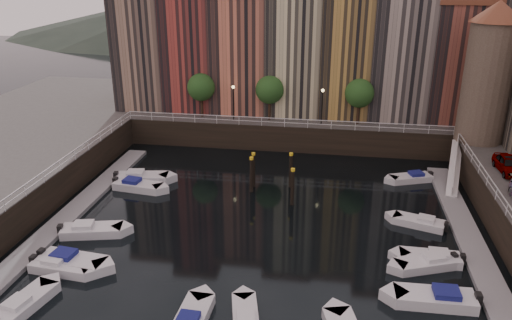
% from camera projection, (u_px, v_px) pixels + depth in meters
% --- Properties ---
extents(ground, '(200.00, 200.00, 0.00)m').
position_uv_depth(ground, '(263.00, 218.00, 41.84)').
color(ground, black).
rests_on(ground, ground).
extents(quay_far, '(80.00, 20.00, 3.00)m').
position_uv_depth(quay_far, '(292.00, 115.00, 65.16)').
color(quay_far, black).
rests_on(quay_far, ground).
extents(dock_left, '(2.00, 28.00, 0.35)m').
position_uv_depth(dock_left, '(77.00, 208.00, 43.26)').
color(dock_left, gray).
rests_on(dock_left, ground).
extents(dock_right, '(2.00, 28.00, 0.35)m').
position_uv_depth(dock_right, '(469.00, 238.00, 38.45)').
color(dock_right, gray).
rests_on(dock_right, ground).
extents(mountains, '(145.00, 100.00, 18.00)m').
position_uv_depth(mountains, '(327.00, 9.00, 139.67)').
color(mountains, '#2D382D').
rests_on(mountains, ground).
extents(far_terrace, '(48.70, 10.30, 17.50)m').
position_uv_depth(far_terrace, '(320.00, 45.00, 58.90)').
color(far_terrace, '#96755F').
rests_on(far_terrace, quay_far).
extents(corner_tower, '(5.20, 5.20, 13.80)m').
position_uv_depth(corner_tower, '(489.00, 71.00, 48.44)').
color(corner_tower, '#6B5B4C').
rests_on(corner_tower, quay_right).
extents(promenade_trees, '(21.20, 3.20, 5.20)m').
position_uv_depth(promenade_trees, '(275.00, 90.00, 56.33)').
color(promenade_trees, black).
rests_on(promenade_trees, quay_far).
extents(street_lamps, '(10.36, 0.36, 4.18)m').
position_uv_depth(street_lamps, '(277.00, 98.00, 55.61)').
color(street_lamps, black).
rests_on(street_lamps, quay_far).
extents(railings, '(36.08, 34.04, 0.52)m').
position_uv_depth(railings, '(271.00, 156.00, 44.93)').
color(railings, white).
rests_on(railings, ground).
extents(gangway, '(2.78, 8.32, 3.73)m').
position_uv_depth(gangway, '(455.00, 165.00, 47.78)').
color(gangway, white).
rests_on(gangway, ground).
extents(mooring_pilings, '(4.36, 4.11, 3.78)m').
position_uv_depth(mooring_pilings, '(272.00, 176.00, 46.01)').
color(mooring_pilings, black).
rests_on(mooring_pilings, ground).
extents(boat_left_0, '(4.75, 2.05, 1.08)m').
position_uv_depth(boat_left_0, '(61.00, 266.00, 34.56)').
color(boat_left_0, silver).
rests_on(boat_left_0, ground).
extents(boat_left_1, '(5.22, 2.35, 1.18)m').
position_uv_depth(boat_left_1, '(71.00, 261.00, 35.09)').
color(boat_left_1, silver).
rests_on(boat_left_1, ground).
extents(boat_left_2, '(5.07, 2.83, 1.13)m').
position_uv_depth(boat_left_2, '(91.00, 230.00, 39.20)').
color(boat_left_2, silver).
rests_on(boat_left_2, ground).
extents(boat_left_3, '(5.01, 2.35, 1.13)m').
position_uv_depth(boat_left_3, '(137.00, 186.00, 47.06)').
color(boat_left_3, silver).
rests_on(boat_left_3, ground).
extents(boat_left_4, '(5.37, 2.70, 1.21)m').
position_uv_depth(boat_left_4, '(141.00, 178.00, 48.78)').
color(boat_left_4, silver).
rests_on(boat_left_4, ground).
extents(boat_right_0, '(5.28, 2.03, 1.21)m').
position_uv_depth(boat_right_0, '(437.00, 298.00, 31.18)').
color(boat_right_0, silver).
rests_on(boat_right_0, ground).
extents(boat_right_1, '(4.60, 3.12, 1.04)m').
position_uv_depth(boat_right_1, '(427.00, 263.00, 34.95)').
color(boat_right_1, silver).
rests_on(boat_right_1, ground).
extents(boat_right_2, '(4.50, 1.69, 1.03)m').
position_uv_depth(boat_right_2, '(431.00, 258.00, 35.59)').
color(boat_right_2, silver).
rests_on(boat_right_2, ground).
extents(boat_right_3, '(4.37, 2.72, 0.98)m').
position_uv_depth(boat_right_3, '(420.00, 222.00, 40.52)').
color(boat_right_3, silver).
rests_on(boat_right_3, ground).
extents(boat_right_4, '(4.40, 2.92, 0.99)m').
position_uv_depth(boat_right_4, '(412.00, 178.00, 48.89)').
color(boat_right_4, silver).
rests_on(boat_right_4, ground).
extents(boat_near_0, '(2.54, 4.79, 1.07)m').
position_uv_depth(boat_near_0, '(24.00, 304.00, 30.75)').
color(boat_near_0, silver).
rests_on(boat_near_0, ground).
extents(boat_near_2, '(2.37, 4.25, 0.95)m').
position_uv_depth(boat_near_2, '(246.00, 317.00, 29.66)').
color(boat_near_2, silver).
rests_on(boat_near_2, ground).
extents(car_a, '(1.94, 4.38, 1.47)m').
position_uv_depth(car_a, '(509.00, 165.00, 42.91)').
color(car_a, gray).
rests_on(car_a, quay_right).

